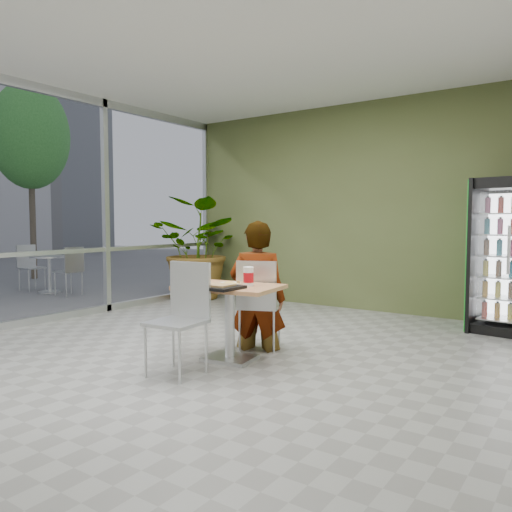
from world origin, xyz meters
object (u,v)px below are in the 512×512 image
at_px(chair_far, 258,298).
at_px(seated_woman, 257,299).
at_px(potted_plant, 201,249).
at_px(dining_table, 230,307).
at_px(soda_cup, 248,277).
at_px(chair_near, 183,308).
at_px(cafeteria_tray, 215,287).

xyz_separation_m(chair_far, seated_woman, (-0.04, 0.04, -0.02)).
bearing_deg(chair_far, potted_plant, -62.39).
relative_size(dining_table, soda_cup, 5.70).
height_order(dining_table, chair_far, chair_far).
xyz_separation_m(chair_near, potted_plant, (-2.73, 3.37, 0.31)).
distance_m(chair_far, soda_cup, 0.53).
bearing_deg(soda_cup, chair_far, 112.32).
xyz_separation_m(dining_table, potted_plant, (-2.83, 2.82, 0.36)).
distance_m(dining_table, cafeteria_tray, 0.35).
xyz_separation_m(chair_far, soda_cup, (0.17, -0.42, 0.27)).
distance_m(chair_far, chair_near, 1.05).
bearing_deg(seated_woman, potted_plant, -62.26).
relative_size(dining_table, chair_far, 1.09).
height_order(chair_near, cafeteria_tray, chair_near).
bearing_deg(cafeteria_tray, potted_plant, 132.92).
relative_size(seated_woman, soda_cup, 9.14).
xyz_separation_m(cafeteria_tray, potted_plant, (-2.87, 3.08, 0.13)).
height_order(seated_woman, potted_plant, potted_plant).
distance_m(cafeteria_tray, potted_plant, 4.21).
bearing_deg(soda_cup, seated_woman, 114.60).
relative_size(chair_near, soda_cup, 5.45).
bearing_deg(cafeteria_tray, dining_table, 97.81).
distance_m(dining_table, chair_far, 0.49).
relative_size(chair_near, cafeteria_tray, 2.08).
relative_size(dining_table, chair_near, 1.05).
bearing_deg(chair_far, seated_woman, -70.60).
xyz_separation_m(dining_table, seated_woman, (-0.03, 0.53, 0.01)).
relative_size(chair_far, chair_near, 0.96).
bearing_deg(soda_cup, potted_plant, 137.59).
relative_size(soda_cup, cafeteria_tray, 0.38).
distance_m(seated_woman, potted_plant, 3.63).
distance_m(chair_near, potted_plant, 4.35).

